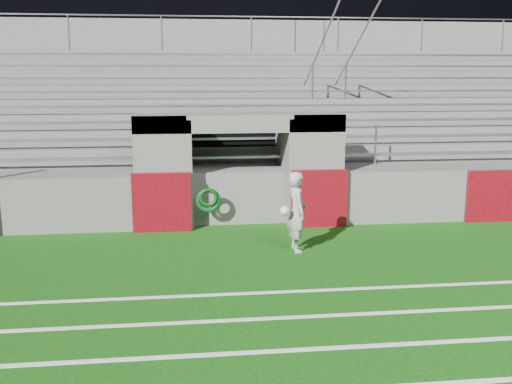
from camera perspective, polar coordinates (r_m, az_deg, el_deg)
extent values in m
plane|color=#10460B|center=(10.35, 0.04, -8.02)|extent=(90.00, 90.00, 0.00)
cube|color=white|center=(7.62, 2.74, -15.57)|extent=(28.00, 0.09, 0.01)
cube|color=white|center=(8.51, 1.63, -12.51)|extent=(28.00, 0.09, 0.01)
cube|color=white|center=(9.42, 0.75, -10.03)|extent=(28.00, 0.09, 0.01)
cube|color=#5F5C5A|center=(13.38, -9.39, 2.11)|extent=(1.20, 1.00, 2.60)
cube|color=#5F5C5A|center=(13.68, 5.86, 2.41)|extent=(1.20, 1.00, 2.60)
cube|color=black|center=(15.09, -2.24, 3.15)|extent=(2.60, 0.20, 2.50)
cube|color=#5F5C5A|center=(13.96, -6.61, 2.38)|extent=(0.10, 2.20, 2.50)
cube|color=#5F5C5A|center=(14.14, 2.76, 2.57)|extent=(0.10, 2.20, 2.50)
cube|color=#5F5C5A|center=(13.27, -1.71, 6.97)|extent=(4.80, 1.00, 0.40)
cube|color=#5F5C5A|center=(17.23, -2.78, 3.88)|extent=(26.00, 8.00, 0.20)
cube|color=#5F5C5A|center=(17.32, -2.76, 1.83)|extent=(26.00, 8.00, 1.05)
cube|color=#57070F|center=(12.95, -9.41, -1.02)|extent=(1.30, 0.15, 1.35)
cube|color=#57070F|center=(13.26, 6.31, -0.64)|extent=(1.30, 0.15, 1.35)
cube|color=#57070F|center=(15.02, 24.07, -0.33)|extent=(2.20, 0.15, 1.25)
cube|color=gray|center=(14.29, -2.01, 3.56)|extent=(23.00, 0.28, 0.06)
cube|color=#5F5C5A|center=(15.14, -2.26, 3.90)|extent=(24.00, 0.75, 0.38)
cube|color=gray|center=(14.99, -2.25, 5.40)|extent=(23.00, 0.28, 0.06)
cube|color=#5F5C5A|center=(15.85, -2.48, 4.95)|extent=(24.00, 0.75, 0.76)
cube|color=gray|center=(15.69, -2.47, 7.08)|extent=(23.00, 0.28, 0.06)
cube|color=#5F5C5A|center=(16.58, -2.67, 5.90)|extent=(24.00, 0.75, 1.14)
cube|color=gray|center=(16.42, -2.67, 8.61)|extent=(23.00, 0.28, 0.06)
cube|color=#5F5C5A|center=(17.30, -2.85, 6.78)|extent=(24.00, 0.75, 1.52)
cube|color=gray|center=(17.15, -2.86, 10.01)|extent=(23.00, 0.28, 0.06)
cube|color=#5F5C5A|center=(18.03, -3.01, 7.58)|extent=(24.00, 0.75, 1.90)
cube|color=gray|center=(17.89, -3.03, 11.30)|extent=(23.00, 0.28, 0.06)
cube|color=#5F5C5A|center=(18.77, -3.17, 8.32)|extent=(24.00, 0.75, 2.28)
cube|color=gray|center=(18.64, -3.20, 12.48)|extent=(23.00, 0.28, 0.06)
cube|color=#5F5C5A|center=(19.51, -3.31, 9.01)|extent=(24.00, 0.75, 2.66)
cube|color=gray|center=(19.40, -3.35, 13.57)|extent=(23.00, 0.28, 0.06)
cube|color=#5F5C5A|center=(20.18, -3.42, 9.28)|extent=(26.00, 0.60, 5.29)
cylinder|color=#A5A8AD|center=(14.40, 8.07, 4.64)|extent=(0.05, 0.05, 1.00)
cylinder|color=#A5A8AD|center=(17.21, 5.68, 10.91)|extent=(0.05, 0.05, 1.00)
cylinder|color=#A5A8AD|center=(20.20, 3.91, 15.36)|extent=(0.05, 0.05, 1.00)
cylinder|color=#A5A8AD|center=(17.22, 5.71, 12.57)|extent=(0.05, 6.02, 3.08)
cylinder|color=#A5A8AD|center=(14.68, 11.86, 4.64)|extent=(0.05, 0.05, 1.00)
cylinder|color=#A5A8AD|center=(17.45, 8.95, 10.84)|extent=(0.05, 0.05, 1.00)
cylinder|color=#A5A8AD|center=(20.40, 6.78, 15.28)|extent=(0.05, 0.05, 1.00)
cylinder|color=#A5A8AD|center=(17.45, 9.00, 12.48)|extent=(0.05, 6.02, 3.08)
cylinder|color=#A5A8AD|center=(20.25, -18.24, 14.96)|extent=(0.05, 0.05, 1.10)
cylinder|color=#A5A8AD|center=(19.89, -9.43, 15.44)|extent=(0.05, 0.05, 1.10)
cylinder|color=#A5A8AD|center=(19.99, -0.48, 15.57)|extent=(0.05, 0.05, 1.10)
cylinder|color=#A5A8AD|center=(20.52, 8.19, 15.36)|extent=(0.05, 0.05, 1.10)
cylinder|color=#A5A8AD|center=(21.47, 16.23, 14.86)|extent=(0.05, 0.05, 1.10)
cylinder|color=#A5A8AD|center=(22.77, 23.43, 14.17)|extent=(0.05, 0.05, 1.10)
cylinder|color=#A5A8AD|center=(19.95, -3.47, 17.14)|extent=(24.00, 0.05, 0.05)
imported|color=#A4A7AD|center=(11.39, 4.11, -1.97)|extent=(0.44, 0.62, 1.62)
sphere|color=white|center=(11.14, 2.89, -1.88)|extent=(0.20, 0.20, 0.20)
torus|color=#0C3F1D|center=(12.94, -4.78, -0.83)|extent=(0.56, 0.10, 0.56)
torus|color=#0D410D|center=(12.88, -4.78, -0.55)|extent=(0.43, 0.08, 0.43)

